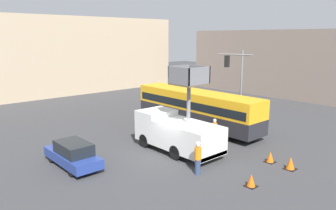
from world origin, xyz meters
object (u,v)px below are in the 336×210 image
(road_worker_near_truck, at_px, (198,158))
(traffic_cone_mid_road, at_px, (251,181))
(city_bus, at_px, (196,106))
(traffic_light_pole, at_px, (237,77))
(utility_truck, at_px, (177,131))
(road_worker_directing, at_px, (214,131))
(parked_car_curbside, at_px, (73,154))
(traffic_cone_far_side, at_px, (270,157))
(traffic_cone_near_truck, at_px, (290,163))

(road_worker_near_truck, height_order, traffic_cone_mid_road, road_worker_near_truck)
(city_bus, xyz_separation_m, traffic_light_pole, (2.47, -2.17, 2.48))
(utility_truck, relative_size, traffic_light_pole, 0.99)
(road_worker_near_truck, relative_size, road_worker_directing, 1.05)
(city_bus, bearing_deg, parked_car_curbside, 86.78)
(road_worker_near_truck, xyz_separation_m, parked_car_curbside, (-4.70, 5.70, -0.21))
(parked_car_curbside, bearing_deg, road_worker_near_truck, -50.48)
(city_bus, relative_size, traffic_cone_far_side, 18.10)
(traffic_cone_near_truck, bearing_deg, road_worker_near_truck, 145.81)
(traffic_light_pole, xyz_separation_m, traffic_cone_far_side, (-4.77, -6.32, -4.00))
(utility_truck, xyz_separation_m, city_bus, (5.28, 3.25, 0.40))
(road_worker_directing, relative_size, parked_car_curbside, 0.41)
(traffic_cone_near_truck, xyz_separation_m, parked_car_curbside, (-9.27, 8.81, 0.42))
(utility_truck, bearing_deg, parked_car_curbside, 161.03)
(road_worker_near_truck, bearing_deg, traffic_cone_mid_road, 20.88)
(utility_truck, height_order, traffic_cone_far_side, utility_truck)
(road_worker_near_truck, bearing_deg, traffic_cone_near_truck, 58.69)
(road_worker_near_truck, distance_m, road_worker_directing, 5.65)
(city_bus, xyz_separation_m, parked_car_curbside, (-11.67, -1.06, -1.07))
(traffic_light_pole, xyz_separation_m, traffic_cone_mid_road, (-8.49, -7.48, -4.01))
(city_bus, relative_size, traffic_cone_mid_road, 18.44)
(traffic_cone_mid_road, relative_size, parked_car_curbside, 0.15)
(traffic_cone_near_truck, distance_m, parked_car_curbside, 12.80)
(traffic_cone_mid_road, height_order, traffic_cone_far_side, traffic_cone_far_side)
(road_worker_directing, xyz_separation_m, parked_car_curbside, (-9.54, 2.79, -0.16))
(parked_car_curbside, bearing_deg, traffic_cone_mid_road, -56.71)
(road_worker_directing, xyz_separation_m, traffic_cone_near_truck, (-0.27, -6.02, -0.58))
(city_bus, xyz_separation_m, road_worker_directing, (-2.13, -3.84, -0.91))
(traffic_light_pole, distance_m, road_worker_directing, 5.95)
(utility_truck, relative_size, city_bus, 0.52)
(city_bus, relative_size, traffic_cone_near_truck, 16.56)
(city_bus, xyz_separation_m, traffic_cone_far_side, (-2.31, -8.49, -1.52))
(utility_truck, height_order, parked_car_curbside, utility_truck)
(traffic_cone_near_truck, bearing_deg, traffic_cone_mid_road, 176.74)
(utility_truck, bearing_deg, road_worker_directing, -10.58)
(utility_truck, bearing_deg, city_bus, 31.61)
(traffic_cone_far_side, bearing_deg, traffic_cone_mid_road, -162.58)
(road_worker_directing, distance_m, parked_car_curbside, 9.94)
(city_bus, relative_size, traffic_light_pole, 1.89)
(city_bus, bearing_deg, utility_truck, 113.22)
(parked_car_curbside, bearing_deg, utility_truck, -18.97)
(road_worker_near_truck, height_order, road_worker_directing, road_worker_near_truck)
(traffic_light_pole, bearing_deg, utility_truck, -172.07)
(utility_truck, xyz_separation_m, traffic_light_pole, (7.75, 1.08, 2.88))
(utility_truck, bearing_deg, traffic_cone_near_truck, -66.40)
(road_worker_near_truck, bearing_deg, traffic_cone_far_side, 72.49)
(road_worker_near_truck, bearing_deg, city_bus, 137.00)
(traffic_cone_mid_road, height_order, parked_car_curbside, parked_car_curbside)
(traffic_cone_mid_road, bearing_deg, traffic_cone_far_side, 17.42)
(utility_truck, distance_m, road_worker_directing, 3.25)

